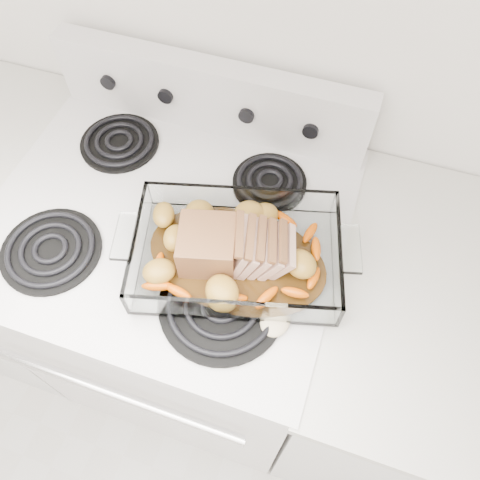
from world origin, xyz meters
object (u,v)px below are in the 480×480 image
(counter_right, at_px, (405,372))
(pork_roast, at_px, (226,245))
(baking_dish, at_px, (237,255))
(electric_range, at_px, (186,300))

(counter_right, bearing_deg, pork_roast, -173.22)
(counter_right, distance_m, baking_dish, 0.69)
(electric_range, xyz_separation_m, pork_roast, (0.16, -0.06, 0.51))
(counter_right, xyz_separation_m, baking_dish, (-0.48, -0.06, 0.50))
(electric_range, relative_size, baking_dish, 2.77)
(baking_dish, bearing_deg, electric_range, 146.93)
(pork_roast, bearing_deg, electric_range, 142.68)
(baking_dish, bearing_deg, pork_roast, 165.03)
(counter_right, height_order, pork_roast, pork_roast)
(counter_right, bearing_deg, baking_dish, -172.91)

